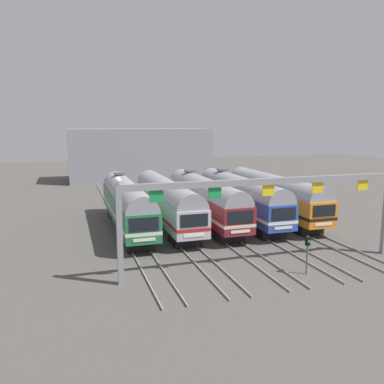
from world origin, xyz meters
name	(u,v)px	position (x,y,z in m)	size (l,w,h in m)	color
ground_plane	(204,223)	(0.00, 0.00, 0.00)	(160.00, 160.00, 0.00)	#4C4944
track_bed	(166,195)	(0.00, 17.00, 0.07)	(17.49, 70.00, 0.15)	gray
commuter_train_green	(127,203)	(-7.99, 0.00, 2.69)	(2.88, 18.06, 5.05)	#236B42
commuter_train_stainless	(167,200)	(-4.00, -0.01, 2.69)	(2.88, 18.06, 4.77)	#B2B5BA
commuter_train_maroon	(204,198)	(0.00, 0.00, 2.69)	(2.88, 18.06, 5.05)	maroon
commuter_train_blue	(240,196)	(4.00, 0.00, 2.69)	(2.88, 18.06, 5.05)	#284C9E
commuter_train_orange	(274,194)	(7.99, -0.01, 2.69)	(2.88, 18.06, 4.77)	orange
catenary_gantry	(268,196)	(0.00, -13.50, 5.23)	(21.22, 0.44, 6.97)	gray
yard_signal_mast	(308,248)	(2.00, -15.58, 1.89)	(0.28, 0.35, 2.69)	#59595E
maintenance_building	(139,154)	(-0.33, 36.03, 4.71)	(25.56, 10.00, 9.42)	gray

